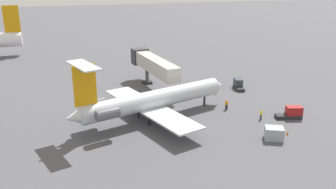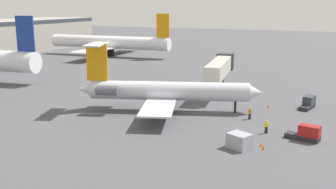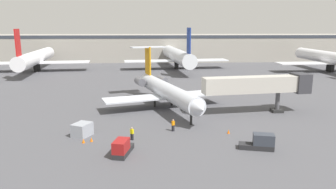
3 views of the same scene
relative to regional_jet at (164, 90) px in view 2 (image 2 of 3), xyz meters
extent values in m
cube|color=#4C4C51|center=(2.81, -5.23, -3.25)|extent=(400.00, 400.00, 0.10)
cylinder|color=silver|center=(0.26, -0.80, -0.08)|extent=(10.13, 23.67, 2.82)
cone|color=silver|center=(4.24, -12.96, -0.08)|extent=(3.23, 2.92, 2.68)
cone|color=silver|center=(-3.74, 11.45, -0.08)|extent=(3.08, 3.22, 2.40)
cube|color=silver|center=(5.52, 1.97, -1.19)|extent=(10.90, 7.30, 0.24)
cube|color=silver|center=(-5.62, -1.67, -1.19)|extent=(10.90, 7.30, 0.24)
cylinder|color=#595960|center=(-0.34, 8.46, 0.32)|extent=(2.42, 3.51, 1.50)
cylinder|color=#595960|center=(-4.73, 7.03, 0.32)|extent=(2.42, 3.51, 1.50)
cube|color=orange|center=(-3.15, 9.65, 4.14)|extent=(1.22, 3.12, 5.62)
cube|color=silver|center=(-3.15, 9.65, 6.85)|extent=(7.21, 4.39, 0.20)
cylinder|color=black|center=(3.37, -10.30, -2.35)|extent=(0.36, 0.36, 1.71)
cylinder|color=black|center=(1.16, 1.60, -2.35)|extent=(0.36, 0.36, 1.71)
cylinder|color=black|center=(-1.88, 0.60, -2.35)|extent=(0.36, 0.36, 1.71)
cube|color=#B7B2A8|center=(14.39, -4.52, 1.66)|extent=(17.45, 5.00, 2.60)
cube|color=#333338|center=(22.54, -3.37, 1.66)|extent=(2.83, 3.51, 3.20)
cylinder|color=#4C4C51|center=(18.66, -3.92, -1.42)|extent=(0.70, 0.70, 3.56)
cube|color=#262626|center=(18.66, -3.92, -2.95)|extent=(1.80, 1.80, 0.50)
cube|color=black|center=(0.55, -13.10, -2.78)|extent=(0.40, 0.38, 0.85)
cube|color=orange|center=(0.55, -13.10, -2.05)|extent=(0.48, 0.44, 0.60)
sphere|color=tan|center=(0.55, -13.10, -1.63)|extent=(0.24, 0.24, 0.24)
cube|color=black|center=(-4.89, -16.36, -2.78)|extent=(0.40, 0.38, 0.85)
cube|color=yellow|center=(-4.89, -16.36, -2.05)|extent=(0.48, 0.44, 0.60)
sphere|color=tan|center=(-4.89, -16.36, -1.63)|extent=(0.24, 0.24, 0.24)
cube|color=#262628|center=(9.93, -20.11, -2.90)|extent=(4.21, 2.28, 0.60)
cube|color=#333842|center=(10.70, -20.29, -1.95)|extent=(2.66, 1.91, 1.30)
cube|color=#262628|center=(-5.59, -20.78, -2.90)|extent=(2.24, 4.21, 0.60)
cube|color=maroon|center=(-5.77, -21.57, -1.95)|extent=(1.89, 2.65, 1.30)
cube|color=#999EA8|center=(-11.55, -14.50, -2.34)|extent=(2.80, 3.05, 1.73)
cone|color=orange|center=(-10.87, -17.12, -2.93)|extent=(0.36, 0.36, 0.55)
cone|color=orange|center=(-9.96, -16.69, -2.93)|extent=(0.36, 0.36, 0.55)
cone|color=orange|center=(7.96, -14.45, -2.93)|extent=(0.36, 0.36, 0.55)
cube|color=navy|center=(7.75, 33.32, 7.04)|extent=(0.72, 4.01, 7.00)
cylinder|color=white|center=(53.68, 42.53, 1.13)|extent=(5.06, 40.63, 3.87)
cube|color=orange|center=(54.21, 24.27, 6.57)|extent=(0.42, 4.01, 7.00)
cube|color=white|center=(53.68, 42.53, -0.40)|extent=(34.21, 7.00, 0.30)
cube|color=black|center=(53.68, 42.53, -2.00)|extent=(1.20, 2.80, 2.40)
camera|label=1|loc=(-50.89, 12.09, 18.65)|focal=39.04mm
camera|label=2|loc=(-54.11, -24.08, 12.75)|focal=42.78mm
camera|label=3|loc=(-2.15, -55.15, 11.05)|focal=34.22mm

